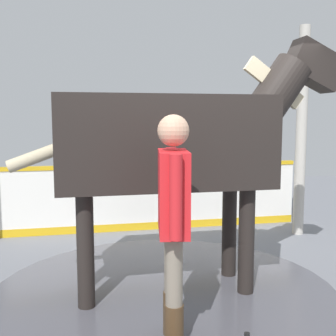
# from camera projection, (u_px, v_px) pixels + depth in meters

# --- Properties ---
(ground_plane) EXTENTS (16.00, 16.00, 0.02)m
(ground_plane) POSITION_uv_depth(u_px,v_px,m) (198.00, 289.00, 4.36)
(ground_plane) COLOR slate
(wet_patch) EXTENTS (3.53, 3.53, 0.00)m
(wet_patch) POSITION_uv_depth(u_px,v_px,m) (164.00, 289.00, 4.34)
(wet_patch) COLOR #4C4C54
(wet_patch) RESTS_ON ground
(barrier_wall) EXTENTS (5.33, 0.70, 1.05)m
(barrier_wall) POSITION_uv_depth(u_px,v_px,m) (134.00, 200.00, 6.56)
(barrier_wall) COLOR white
(barrier_wall) RESTS_ON ground
(roof_post_near) EXTENTS (0.16, 0.16, 3.09)m
(roof_post_near) POSITION_uv_depth(u_px,v_px,m) (301.00, 132.00, 6.24)
(roof_post_near) COLOR #B7B2A8
(roof_post_near) RESTS_ON ground
(horse) EXTENTS (3.42, 1.12, 2.58)m
(horse) POSITION_uv_depth(u_px,v_px,m) (176.00, 142.00, 4.18)
(horse) COLOR black
(horse) RESTS_ON ground
(handler) EXTENTS (0.24, 0.71, 1.78)m
(handler) POSITION_uv_depth(u_px,v_px,m) (173.00, 212.00, 3.21)
(handler) COLOR #47331E
(handler) RESTS_ON ground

